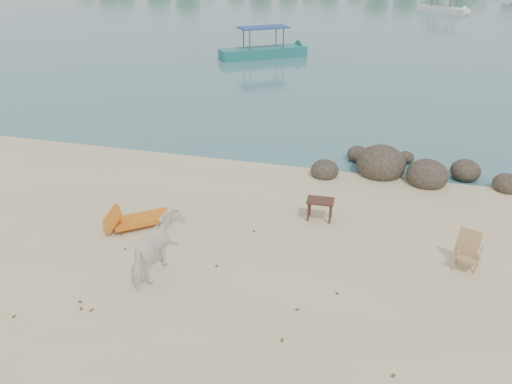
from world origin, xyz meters
TOP-DOWN VIEW (x-y plane):
  - boulders at (3.00, 6.24)m, footprint 6.25×2.68m
  - cow at (-2.18, -0.58)m, footprint 0.72×1.58m
  - side_table at (0.89, 2.75)m, footprint 0.72×0.48m
  - lounge_chair at (-3.52, 1.23)m, footprint 1.83×1.64m
  - deck_chair at (4.41, 1.35)m, footprint 0.72×0.75m
  - boat_near at (-5.75, 22.97)m, footprint 6.00×4.84m
  - dead_leaves at (-1.14, -1.14)m, footprint 7.39×4.47m

SIDE VIEW (x-z plane):
  - dead_leaves at x=-1.14m, z-range 0.00..0.00m
  - boulders at x=3.00m, z-range -0.36..0.80m
  - lounge_chair at x=-3.52m, z-range 0.00..0.55m
  - side_table at x=0.89m, z-range 0.00..0.57m
  - deck_chair at x=4.41m, z-range 0.00..0.84m
  - cow at x=-2.18m, z-range 0.00..1.34m
  - boat_near at x=-5.75m, z-range 0.00..3.09m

